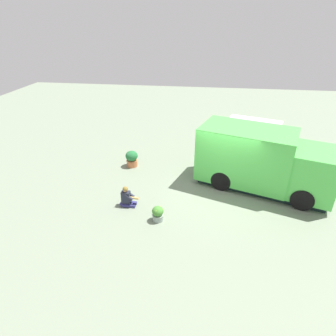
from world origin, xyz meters
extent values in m
plane|color=gray|center=(0.00, 0.00, 0.00)|extent=(40.00, 40.00, 0.00)
cube|color=#53D252|center=(-0.64, 0.97, 1.38)|extent=(3.21, 4.22, 2.29)
cube|color=#53D252|center=(0.21, 3.50, 1.16)|extent=(2.45, 2.17, 1.84)
cube|color=black|center=(-1.66, 1.31, 1.52)|extent=(0.67, 1.96, 0.80)
cube|color=white|center=(-1.93, 1.40, 2.48)|extent=(1.28, 2.32, 0.03)
cube|color=black|center=(-0.38, 1.73, 0.12)|extent=(3.22, 5.36, 0.23)
cylinder|color=black|center=(1.05, 3.00, 0.43)|extent=(0.48, 0.88, 0.85)
cylinder|color=black|center=(-0.76, 3.60, 0.43)|extent=(0.48, 0.88, 0.85)
cylinder|color=black|center=(0.06, 0.03, 0.43)|extent=(0.48, 0.88, 0.85)
cylinder|color=black|center=(-1.75, 0.64, 0.43)|extent=(0.48, 0.88, 0.85)
ellipsoid|color=navy|center=(1.72, -3.61, 0.06)|extent=(0.46, 0.54, 0.13)
cube|color=navy|center=(1.83, -3.42, 0.06)|extent=(0.13, 0.36, 0.11)
cube|color=navy|center=(1.63, -3.41, 0.06)|extent=(0.13, 0.36, 0.11)
cube|color=#282B3B|center=(1.72, -3.61, 0.37)|extent=(0.23, 0.34, 0.49)
sphere|color=#AB794F|center=(1.72, -3.61, 0.71)|extent=(0.20, 0.20, 0.20)
sphere|color=olive|center=(1.72, -3.61, 0.73)|extent=(0.20, 0.20, 0.20)
cube|color=#282B3B|center=(1.83, -3.48, 0.44)|extent=(0.10, 0.34, 0.26)
cube|color=#282B3B|center=(1.63, -3.47, 0.44)|extent=(0.10, 0.34, 0.26)
cylinder|color=tan|center=(1.73, -3.30, 0.37)|extent=(0.12, 0.38, 0.09)
cube|color=#6DA64E|center=(1.73, -3.30, 0.39)|extent=(0.07, 0.32, 0.02)
cylinder|color=#8C9D95|center=(2.47, -2.25, 0.12)|extent=(0.38, 0.38, 0.25)
torus|color=#949E94|center=(2.47, -2.25, 0.23)|extent=(0.41, 0.41, 0.04)
ellipsoid|color=#488C35|center=(2.47, -2.25, 0.40)|extent=(0.41, 0.41, 0.35)
sphere|color=#F9E54D|center=(2.38, -2.10, 0.43)|extent=(0.06, 0.06, 0.06)
sphere|color=#F8E14E|center=(2.51, -2.09, 0.46)|extent=(0.05, 0.05, 0.05)
sphere|color=#EED855|center=(2.36, -2.19, 0.51)|extent=(0.07, 0.07, 0.07)
sphere|color=#E5D648|center=(2.44, -2.08, 0.46)|extent=(0.08, 0.08, 0.08)
sphere|color=yellow|center=(2.60, -2.27, 0.50)|extent=(0.06, 0.06, 0.06)
cylinder|color=#BF6C43|center=(-1.52, -4.22, 0.16)|extent=(0.52, 0.52, 0.32)
torus|color=#C17148|center=(-1.52, -4.22, 0.31)|extent=(0.54, 0.54, 0.04)
ellipsoid|color=#267039|center=(-1.52, -4.22, 0.54)|extent=(0.59, 0.59, 0.50)
sphere|color=purple|center=(-1.37, -4.33, 0.69)|extent=(0.08, 0.08, 0.08)
sphere|color=purple|center=(-1.75, -4.15, 0.59)|extent=(0.06, 0.06, 0.06)
sphere|color=#A65DA5|center=(-1.54, -4.00, 0.65)|extent=(0.06, 0.06, 0.06)
camera|label=1|loc=(10.40, -0.77, 6.43)|focal=30.13mm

